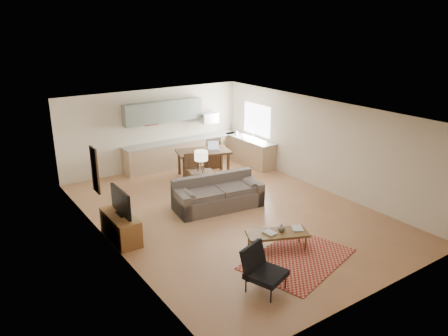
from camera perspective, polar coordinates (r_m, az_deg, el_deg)
room at (r=11.18m, az=0.87°, el=0.56°), size 9.00×9.00×9.00m
kitchen_counter_back at (r=15.30m, az=-5.42°, el=2.05°), size 4.26×0.64×0.92m
kitchen_counter_right at (r=15.42m, az=3.34°, el=2.24°), size 0.64×2.26×0.92m
kitchen_range at (r=15.83m, az=-1.94°, el=2.67°), size 0.62×0.62×0.90m
kitchen_microwave at (r=15.58m, az=-2.03°, el=6.58°), size 0.62×0.40×0.35m
upper_cabinets at (r=14.79m, az=-7.93°, el=7.33°), size 2.80×0.34×0.70m
window_right at (r=15.32m, az=4.31°, el=6.32°), size 0.02×1.40×1.05m
wall_art_left at (r=10.54m, az=-16.47°, el=-0.25°), size 0.06×0.42×1.10m
triptych at (r=14.79m, az=-9.53°, el=6.45°), size 1.70×0.04×0.50m
rug at (r=9.65m, az=9.59°, el=-11.63°), size 2.68×2.19×0.02m
sofa at (r=11.75m, az=-0.75°, el=-3.30°), size 2.59×1.40×0.86m
coffee_table at (r=9.88m, az=6.94°, el=-9.39°), size 1.47×1.04×0.41m
book_a at (r=9.67m, az=5.54°, el=-8.60°), size 0.27×0.33×0.03m
book_b at (r=9.99m, az=8.89°, el=-7.79°), size 0.52×0.52×0.02m
vase at (r=9.83m, az=7.52°, el=-7.70°), size 0.21×0.21×0.18m
armchair at (r=8.37m, az=5.55°, el=-13.18°), size 0.97×0.97×0.87m
tv_credenza at (r=10.45m, az=-13.35°, el=-7.50°), size 0.52×1.34×0.62m
tv at (r=10.22m, az=-13.34°, el=-4.32°), size 0.10×1.03×0.62m
console_table at (r=12.51m, az=-2.94°, el=-2.12°), size 0.77×0.62×0.78m
table_lamp at (r=12.27m, az=-3.00°, el=0.93°), size 0.43×0.43×0.62m
dining_table at (r=14.21m, az=-2.70°, el=0.65°), size 1.88×1.39×0.85m
dining_chair_near at (r=13.40m, az=-3.93°, el=-0.24°), size 0.54×0.56×0.97m
dining_chair_far at (r=14.99m, az=-1.60°, el=1.84°), size 0.54×0.56×0.95m
laptop at (r=14.13m, az=-1.33°, el=2.93°), size 0.44×0.39×0.27m
soap_bottle at (r=15.72m, az=1.63°, el=4.69°), size 0.12×0.12×0.19m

